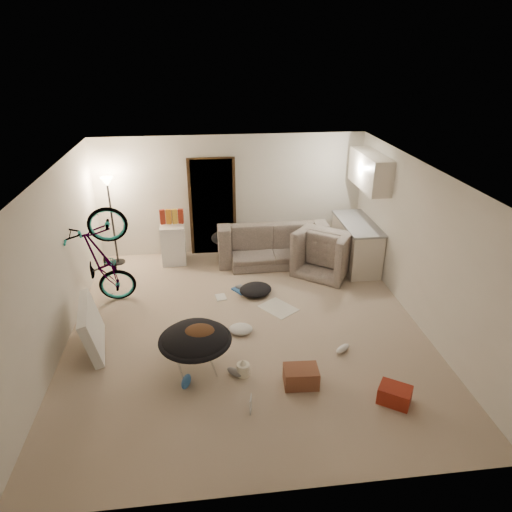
{
  "coord_description": "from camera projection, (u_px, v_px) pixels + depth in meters",
  "views": [
    {
      "loc": [
        -0.58,
        -6.12,
        4.13
      ],
      "look_at": [
        0.23,
        0.6,
        0.96
      ],
      "focal_mm": 32.0,
      "sensor_mm": 36.0,
      "label": 1
    }
  ],
  "objects": [
    {
      "name": "shoe_4",
      "position": [
        343.0,
        349.0,
        6.71
      ],
      "size": [
        0.28,
        0.25,
        0.1
      ],
      "primitive_type": "ellipsoid",
      "rotation": [
        0.0,
        0.0,
        0.63
      ],
      "color": "white",
      "rests_on": "floor"
    },
    {
      "name": "kitchen_counter",
      "position": [
        356.0,
        245.0,
        9.2
      ],
      "size": [
        0.6,
        1.5,
        0.88
      ],
      "primitive_type": "cube",
      "color": "beige",
      "rests_on": "floor"
    },
    {
      "name": "newspaper",
      "position": [
        278.0,
        308.0,
        7.82
      ],
      "size": [
        0.71,
        0.74,
        0.01
      ],
      "primitive_type": "cube",
      "rotation": [
        0.0,
        0.0,
        0.63
      ],
      "color": "silver",
      "rests_on": "floor"
    },
    {
      "name": "book_asset",
      "position": [
        250.0,
        415.0,
        5.56
      ],
      "size": [
        0.25,
        0.2,
        0.02
      ],
      "primitive_type": "imported",
      "rotation": [
        0.0,
        0.0,
        1.35
      ],
      "color": "maroon",
      "rests_on": "floor"
    },
    {
      "name": "snack_box_0",
      "position": [
        162.0,
        217.0,
        9.04
      ],
      "size": [
        0.12,
        0.1,
        0.3
      ],
      "primitive_type": "cube",
      "rotation": [
        0.0,
        0.0,
        0.3
      ],
      "color": "maroon",
      "rests_on": "mini_fridge"
    },
    {
      "name": "bicycle",
      "position": [
        106.0,
        279.0,
        7.75
      ],
      "size": [
        1.92,
        1.0,
        1.07
      ],
      "primitive_type": "imported",
      "rotation": [
        0.0,
        -0.17,
        1.68
      ],
      "color": "black",
      "rests_on": "floor"
    },
    {
      "name": "armchair",
      "position": [
        328.0,
        254.0,
        9.02
      ],
      "size": [
        1.38,
        1.35,
        0.68
      ],
      "primitive_type": "imported",
      "rotation": [
        0.0,
        0.0,
        2.49
      ],
      "color": "#343B35",
      "rests_on": "floor"
    },
    {
      "name": "wall_back",
      "position": [
        231.0,
        195.0,
        9.5
      ],
      "size": [
        5.5,
        0.02,
        2.5
      ],
      "primitive_type": "cube",
      "color": "silver",
      "rests_on": "floor"
    },
    {
      "name": "shoe_3",
      "position": [
        234.0,
        372.0,
        6.23
      ],
      "size": [
        0.25,
        0.25,
        0.09
      ],
      "primitive_type": "ellipsoid",
      "rotation": [
        0.0,
        0.0,
        -0.81
      ],
      "color": "slate",
      "rests_on": "floor"
    },
    {
      "name": "clothes_lump_a",
      "position": [
        256.0,
        290.0,
        8.22
      ],
      "size": [
        0.7,
        0.64,
        0.19
      ],
      "primitive_type": "ellipsoid",
      "rotation": [
        0.0,
        0.0,
        0.25
      ],
      "color": "black",
      "rests_on": "floor"
    },
    {
      "name": "drink_case_a",
      "position": [
        301.0,
        376.0,
        6.03
      ],
      "size": [
        0.47,
        0.35,
        0.26
      ],
      "primitive_type": "cube",
      "rotation": [
        0.0,
        0.0,
        -0.05
      ],
      "color": "brown",
      "rests_on": "floor"
    },
    {
      "name": "clothes_lump_c",
      "position": [
        241.0,
        329.0,
        7.15
      ],
      "size": [
        0.43,
        0.38,
        0.12
      ],
      "primitive_type": "ellipsoid",
      "rotation": [
        0.0,
        0.0,
        -0.17
      ],
      "color": "silver",
      "rests_on": "floor"
    },
    {
      "name": "wall_left",
      "position": [
        53.0,
        266.0,
        6.49
      ],
      "size": [
        0.02,
        6.0,
        2.5
      ],
      "primitive_type": "cube",
      "color": "silver",
      "rests_on": "floor"
    },
    {
      "name": "shoe_2",
      "position": [
        186.0,
        381.0,
        6.05
      ],
      "size": [
        0.17,
        0.3,
        0.11
      ],
      "primitive_type": "ellipsoid",
      "rotation": [
        0.0,
        0.0,
        1.36
      ],
      "color": "#3166B1",
      "rests_on": "floor"
    },
    {
      "name": "saucer_chair",
      "position": [
        196.0,
        346.0,
        6.16
      ],
      "size": [
        0.99,
        0.99,
        0.7
      ],
      "color": "silver",
      "rests_on": "floor"
    },
    {
      "name": "book_white",
      "position": [
        221.0,
        297.0,
        8.14
      ],
      "size": [
        0.21,
        0.26,
        0.02
      ],
      "primitive_type": "cube",
      "rotation": [
        0.0,
        0.0,
        0.16
      ],
      "color": "silver",
      "rests_on": "floor"
    },
    {
      "name": "snack_box_1",
      "position": [
        169.0,
        217.0,
        9.05
      ],
      "size": [
        0.11,
        0.09,
        0.3
      ],
      "primitive_type": "cube",
      "rotation": [
        0.0,
        0.0,
        -0.19
      ],
      "color": "orange",
      "rests_on": "mini_fridge"
    },
    {
      "name": "wall_right",
      "position": [
        422.0,
        247.0,
        7.09
      ],
      "size": [
        0.02,
        6.0,
        2.5
      ],
      "primitive_type": "cube",
      "color": "silver",
      "rests_on": "floor"
    },
    {
      "name": "hoodie",
      "position": [
        198.0,
        334.0,
        6.06
      ],
      "size": [
        0.53,
        0.47,
        0.22
      ],
      "primitive_type": "ellipsoid",
      "rotation": [
        0.0,
        0.0,
        0.15
      ],
      "color": "#4A2D19",
      "rests_on": "saucer_chair"
    },
    {
      "name": "floor",
      "position": [
        246.0,
        327.0,
        7.32
      ],
      "size": [
        5.5,
        6.0,
        0.02
      ],
      "primitive_type": "cube",
      "color": "#B9A48E",
      "rests_on": "ground"
    },
    {
      "name": "door_trim",
      "position": [
        213.0,
        208.0,
        9.49
      ],
      "size": [
        0.97,
        0.04,
        2.1
      ],
      "primitive_type": "cube",
      "color": "#332111",
      "rests_on": "floor"
    },
    {
      "name": "snack_box_3",
      "position": [
        181.0,
        216.0,
        9.08
      ],
      "size": [
        0.11,
        0.09,
        0.3
      ],
      "primitive_type": "cube",
      "rotation": [
        0.0,
        0.0,
        -0.17
      ],
      "color": "maroon",
      "rests_on": "mini_fridge"
    },
    {
      "name": "drink_case_b",
      "position": [
        395.0,
        395.0,
        5.74
      ],
      "size": [
        0.48,
        0.46,
        0.23
      ],
      "primitive_type": "cube",
      "rotation": [
        0.0,
        0.0,
        -0.6
      ],
      "color": "maroon",
      "rests_on": "floor"
    },
    {
      "name": "shoe_1",
      "position": [
        241.0,
        288.0,
        8.39
      ],
      "size": [
        0.26,
        0.2,
        0.09
      ],
      "primitive_type": "ellipsoid",
      "rotation": [
        0.0,
        0.0,
        -0.45
      ],
      "color": "slate",
      "rests_on": "floor"
    },
    {
      "name": "floor_lamp",
      "position": [
        110.0,
        202.0,
        8.89
      ],
      "size": [
        0.28,
        0.28,
        1.81
      ],
      "color": "black",
      "rests_on": "floor"
    },
    {
      "name": "doorway",
      "position": [
        213.0,
        207.0,
        9.51
      ],
      "size": [
        0.85,
        0.1,
        2.04
      ],
      "primitive_type": "cube",
      "color": "black",
      "rests_on": "floor"
    },
    {
      "name": "juicer",
      "position": [
        243.0,
        369.0,
        6.21
      ],
      "size": [
        0.18,
        0.18,
        0.26
      ],
      "color": "white",
      "rests_on": "floor"
    },
    {
      "name": "snack_box_2",
      "position": [
        175.0,
        216.0,
        9.06
      ],
      "size": [
        0.12,
        0.1,
        0.3
      ],
      "primitive_type": "cube",
      "rotation": [
        0.0,
        0.0,
        0.32
      ],
      "color": "gold",
      "rests_on": "mini_fridge"
    },
    {
      "name": "wall_front",
      "position": [
        279.0,
        397.0,
        4.08
      ],
      "size": [
        5.5,
        0.02,
        2.5
      ],
      "primitive_type": "cube",
      "color": "silver",
      "rests_on": "floor"
    },
    {
      "name": "counter_top",
      "position": [
        358.0,
        223.0,
        9.0
      ],
      "size": [
        0.64,
        1.54,
        0.04
      ],
      "primitive_type": "cube",
      "color": "gray",
      "rests_on": "kitchen_counter"
    },
    {
      "name": "mini_fridge",
      "position": [
        173.0,
        244.0,
        9.31
      ],
      "size": [
        0.49,
        0.49,
        0.81
      ],
      "primitive_type": "cube",
      "rotation": [
        0.0,
        0.0,
        0.02
      ],
      "color": "white",
      "rests_on": "floor"
    },
    {
      "name": "sofa",
      "position": [
        271.0,
        245.0,
        9.47
      ],
      "size": [
        2.21,
        0.86,
        0.64
      ],
      "primitive_type": "imported",
      "rotation": [
        0.0,
        0.0,
        3.14
      ],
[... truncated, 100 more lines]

